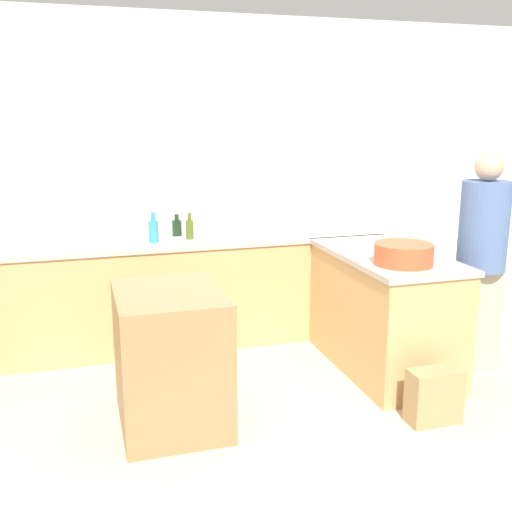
{
  "coord_description": "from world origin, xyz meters",
  "views": [
    {
      "loc": [
        -0.9,
        -2.99,
        1.88
      ],
      "look_at": [
        0.25,
        0.83,
        0.94
      ],
      "focal_mm": 42.0,
      "sensor_mm": 36.0,
      "label": 1
    }
  ],
  "objects": [
    {
      "name": "ground_plane",
      "position": [
        0.0,
        0.0,
        0.0
      ],
      "size": [
        14.0,
        14.0,
        0.0
      ],
      "primitive_type": "plane",
      "color": "beige"
    },
    {
      "name": "wall_back",
      "position": [
        0.0,
        2.09,
        1.35
      ],
      "size": [
        8.0,
        0.06,
        2.7
      ],
      "color": "white",
      "rests_on": "ground_plane"
    },
    {
      "name": "counter_back",
      "position": [
        0.0,
        1.77,
        0.45
      ],
      "size": [
        3.2,
        0.62,
        0.9
      ],
      "color": "tan",
      "rests_on": "ground_plane"
    },
    {
      "name": "counter_peninsula",
      "position": [
        1.26,
        0.83,
        0.45
      ],
      "size": [
        0.69,
        1.34,
        0.9
      ],
      "color": "tan",
      "rests_on": "ground_plane"
    },
    {
      "name": "island_table",
      "position": [
        -0.41,
        0.44,
        0.43
      ],
      "size": [
        0.64,
        0.78,
        0.85
      ],
      "color": "#997047",
      "rests_on": "ground_plane"
    },
    {
      "name": "mixing_bowl",
      "position": [
        1.19,
        0.49,
        0.97
      ],
      "size": [
        0.4,
        0.4,
        0.14
      ],
      "color": "#DB512D",
      "rests_on": "counter_peninsula"
    },
    {
      "name": "vinegar_bottle_clear",
      "position": [
        0.18,
        1.61,
        0.99
      ],
      "size": [
        0.09,
        0.09,
        0.24
      ],
      "color": "silver",
      "rests_on": "counter_back"
    },
    {
      "name": "olive_oil_bottle",
      "position": [
        -0.03,
        1.75,
        0.98
      ],
      "size": [
        0.06,
        0.06,
        0.22
      ],
      "color": "#475B1E",
      "rests_on": "counter_back"
    },
    {
      "name": "dish_soap_bottle",
      "position": [
        -0.33,
        1.7,
        0.99
      ],
      "size": [
        0.08,
        0.08,
        0.25
      ],
      "color": "#338CBF",
      "rests_on": "counter_back"
    },
    {
      "name": "wine_bottle_dark",
      "position": [
        -0.11,
        1.92,
        0.97
      ],
      "size": [
        0.08,
        0.08,
        0.18
      ],
      "color": "black",
      "rests_on": "counter_back"
    },
    {
      "name": "person_at_peninsula",
      "position": [
        1.91,
        0.61,
        0.88
      ],
      "size": [
        0.35,
        0.35,
        1.63
      ],
      "color": "#ADA38E",
      "rests_on": "ground_plane"
    },
    {
      "name": "paper_bag",
      "position": [
        1.16,
        -0.03,
        0.17
      ],
      "size": [
        0.33,
        0.17,
        0.35
      ],
      "color": "#A88456",
      "rests_on": "ground_plane"
    }
  ]
}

